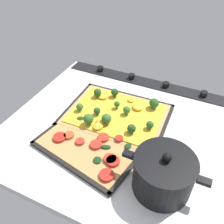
# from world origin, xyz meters

# --- Properties ---
(ground_plane) EXTENTS (0.80, 0.71, 0.03)m
(ground_plane) POSITION_xyz_m (0.00, 0.00, -0.01)
(ground_plane) COLOR silver
(stove_control_panel) EXTENTS (0.77, 0.07, 0.03)m
(stove_control_panel) POSITION_xyz_m (0.00, -0.32, 0.01)
(stove_control_panel) COLOR black
(stove_control_panel) RESTS_ON ground_plane
(baking_tray_front) EXTENTS (0.38, 0.30, 0.01)m
(baking_tray_front) POSITION_xyz_m (0.04, -0.05, 0.00)
(baking_tray_front) COLOR black
(baking_tray_front) RESTS_ON ground_plane
(broccoli_pizza) EXTENTS (0.36, 0.27, 0.06)m
(broccoli_pizza) POSITION_xyz_m (0.04, -0.05, 0.02)
(broccoli_pizza) COLOR tan
(broccoli_pizza) RESTS_ON baking_tray_front
(baking_tray_back) EXTENTS (0.37, 0.28, 0.01)m
(baking_tray_back) POSITION_xyz_m (0.06, 0.12, 0.00)
(baking_tray_back) COLOR black
(baking_tray_back) RESTS_ON ground_plane
(veggie_pizza_back) EXTENTS (0.34, 0.25, 0.02)m
(veggie_pizza_back) POSITION_xyz_m (0.05, 0.12, 0.01)
(veggie_pizza_back) COLOR tan
(veggie_pizza_back) RESTS_ON baking_tray_back
(cooking_pot) EXTENTS (0.24, 0.17, 0.14)m
(cooking_pot) POSITION_xyz_m (-0.20, 0.17, 0.06)
(cooking_pot) COLOR black
(cooking_pot) RESTS_ON ground_plane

